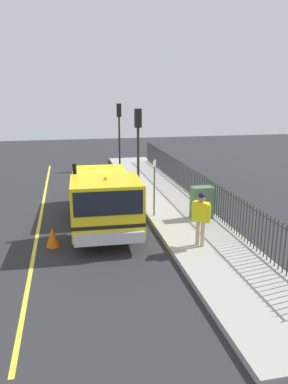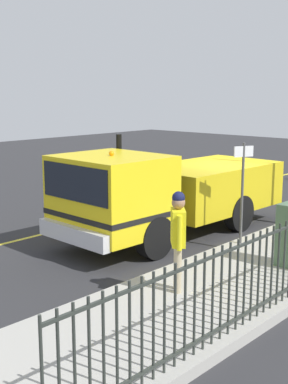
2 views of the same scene
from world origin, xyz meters
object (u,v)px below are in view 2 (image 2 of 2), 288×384
(work_truck, at_px, (161,190))
(traffic_cone, at_px, (67,223))
(worker_standing, at_px, (178,231))
(street_sign, at_px, (243,181))

(work_truck, height_order, traffic_cone, work_truck)
(worker_standing, height_order, traffic_cone, worker_standing)
(worker_standing, bearing_deg, traffic_cone, 30.78)
(worker_standing, relative_size, traffic_cone, 2.67)
(work_truck, distance_m, street_sign, 2.15)
(worker_standing, distance_m, traffic_cone, 4.96)
(worker_standing, height_order, street_sign, street_sign)
(traffic_cone, height_order, street_sign, street_sign)
(traffic_cone, bearing_deg, street_sign, 26.03)
(work_truck, bearing_deg, traffic_cone, 41.06)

